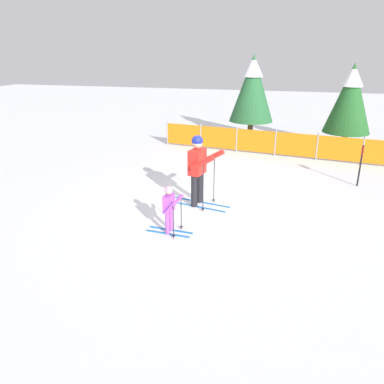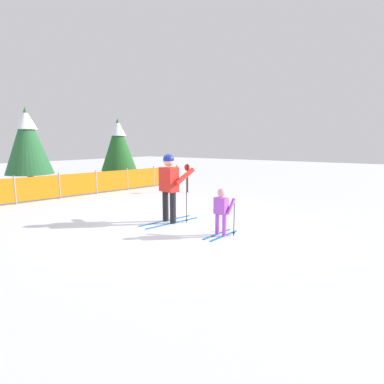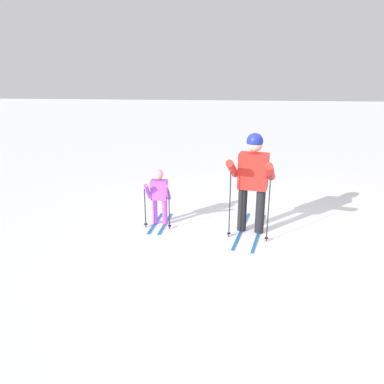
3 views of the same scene
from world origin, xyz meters
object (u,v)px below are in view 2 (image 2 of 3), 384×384
(skier_adult, at_px, (170,182))
(conifer_near, at_px, (118,144))
(conifer_far, at_px, (27,140))
(trail_marker, at_px, (187,175))
(safety_fence, at_px, (96,182))
(skier_child, at_px, (221,208))

(skier_adult, bearing_deg, conifer_near, 70.65)
(conifer_far, height_order, trail_marker, conifer_far)
(skier_adult, bearing_deg, safety_fence, 84.93)
(conifer_far, distance_m, conifer_near, 4.13)
(skier_adult, relative_size, trail_marker, 1.48)
(skier_child, xyz_separation_m, conifer_far, (0.57, 10.10, 1.62))
(skier_adult, distance_m, safety_fence, 5.74)
(skier_child, height_order, safety_fence, skier_child)
(safety_fence, distance_m, conifer_far, 3.64)
(skier_adult, xyz_separation_m, safety_fence, (1.64, 5.47, -0.60))
(conifer_far, relative_size, conifer_near, 1.08)
(skier_adult, bearing_deg, trail_marker, 43.57)
(safety_fence, bearing_deg, skier_child, -104.46)
(skier_child, relative_size, conifer_near, 0.33)
(skier_adult, xyz_separation_m, conifer_far, (0.36, 8.38, 1.15))
(skier_child, xyz_separation_m, trail_marker, (4.45, 4.36, 0.14))
(conifer_near, bearing_deg, conifer_far, 162.28)
(conifer_far, distance_m, trail_marker, 7.09)
(skier_child, bearing_deg, safety_fence, 79.82)
(conifer_near, height_order, trail_marker, conifer_near)
(skier_adult, height_order, trail_marker, skier_adult)
(safety_fence, height_order, conifer_far, conifer_far)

